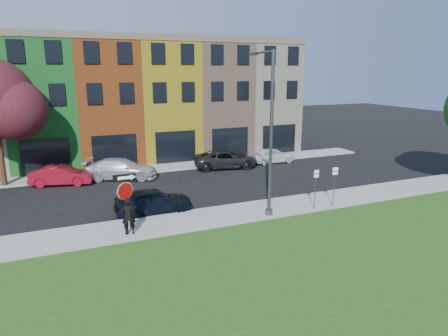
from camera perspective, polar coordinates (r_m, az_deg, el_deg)
name	(u,v)px	position (r m, az deg, el deg)	size (l,w,h in m)	color
ground	(270,234)	(19.77, 6.58, -9.34)	(120.00, 120.00, 0.00)	black
sidewalk_near	(275,208)	(23.10, 7.27, -5.72)	(40.00, 3.00, 0.12)	gray
sidewalk_far	(144,170)	(32.27, -11.39, -0.22)	(40.00, 2.40, 0.12)	gray
rowhouse_block	(132,101)	(37.62, -12.96, 9.28)	(30.00, 10.12, 10.00)	beige
stop_sign	(125,192)	(19.11, -13.94, -3.32)	(1.05, 0.11, 2.98)	black
man	(128,216)	(19.54, -13.49, -6.69)	(0.71, 0.51, 1.81)	black
sedan_near	(153,201)	(22.46, -10.06, -4.64)	(4.19, 1.69, 1.43)	black
parked_car_red	(61,175)	(29.71, -22.22, -0.98)	(4.35, 2.38, 1.36)	maroon
parked_car_silver	(121,169)	(30.00, -14.45, -0.11)	(5.54, 3.82, 1.49)	#B5B6BA
parked_car_dark	(226,159)	(32.34, 0.25, 1.27)	(5.49, 3.26, 1.43)	black
parked_car_white	(272,155)	(34.34, 6.94, 1.81)	(3.88, 1.67, 1.31)	white
street_lamp	(269,135)	(21.02, 6.47, 4.75)	(0.40, 2.58, 8.62)	#4A4D50
parking_sign_a	(316,184)	(22.76, 12.97, -2.21)	(0.32, 0.08, 2.39)	#4A4D50
parking_sign_b	(334,181)	(23.51, 15.49, -1.81)	(0.32, 0.11, 2.43)	#4A4D50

